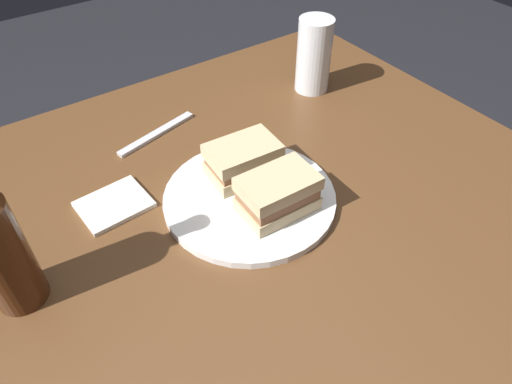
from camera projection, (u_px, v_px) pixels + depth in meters
dining_table at (261, 329)px, 1.03m from camera, size 1.07×0.98×0.75m
plate at (250, 198)px, 0.79m from camera, size 0.29×0.29×0.01m
sandwich_half_left at (278, 194)px, 0.74m from camera, size 0.12×0.08×0.07m
sandwich_half_right at (243, 160)px, 0.80m from camera, size 0.12×0.09×0.06m
potato_wedge_front at (299, 194)px, 0.77m from camera, size 0.05×0.05×0.02m
potato_wedge_middle at (302, 182)px, 0.79m from camera, size 0.05×0.03×0.02m
potato_wedge_back at (259, 174)px, 0.81m from camera, size 0.04×0.03×0.02m
potato_wedge_left_edge at (289, 196)px, 0.77m from camera, size 0.05×0.03×0.02m
potato_wedge_right_edge at (273, 193)px, 0.77m from camera, size 0.04×0.03×0.02m
potato_wedge_stray at (260, 156)px, 0.84m from camera, size 0.04×0.05×0.02m
pint_glass at (313, 60)px, 1.01m from camera, size 0.07×0.07×0.16m
napkin at (114, 204)px, 0.78m from camera, size 0.12×0.10×0.01m
fork at (157, 134)px, 0.92m from camera, size 0.18×0.06×0.01m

